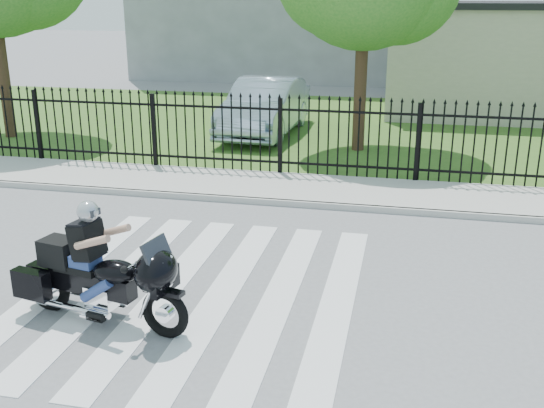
# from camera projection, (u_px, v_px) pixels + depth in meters

# --- Properties ---
(ground) EXTENTS (120.00, 120.00, 0.00)m
(ground) POSITION_uv_depth(u_px,v_px,m) (194.00, 292.00, 8.92)
(ground) COLOR slate
(ground) RESTS_ON ground
(crosswalk) EXTENTS (5.00, 5.50, 0.01)m
(crosswalk) POSITION_uv_depth(u_px,v_px,m) (194.00, 291.00, 8.92)
(crosswalk) COLOR silver
(crosswalk) RESTS_ON ground
(sidewalk) EXTENTS (40.00, 2.00, 0.12)m
(sidewalk) POSITION_uv_depth(u_px,v_px,m) (271.00, 187.00, 13.54)
(sidewalk) COLOR #ADAAA3
(sidewalk) RESTS_ON ground
(curb) EXTENTS (40.00, 0.12, 0.12)m
(curb) POSITION_uv_depth(u_px,v_px,m) (260.00, 201.00, 12.61)
(curb) COLOR #ADAAA3
(curb) RESTS_ON ground
(grass_strip) EXTENTS (40.00, 12.00, 0.02)m
(grass_strip) POSITION_uv_depth(u_px,v_px,m) (318.00, 126.00, 20.04)
(grass_strip) COLOR #365E20
(grass_strip) RESTS_ON ground
(iron_fence) EXTENTS (26.00, 0.04, 1.80)m
(iron_fence) POSITION_uv_depth(u_px,v_px,m) (280.00, 138.00, 14.20)
(iron_fence) COLOR black
(iron_fence) RESTS_ON ground
(building_low) EXTENTS (10.00, 6.00, 3.50)m
(building_low) POSITION_uv_depth(u_px,v_px,m) (538.00, 62.00, 21.79)
(building_low) COLOR beige
(building_low) RESTS_ON ground
(motorcycle_rider) EXTENTS (2.45, 1.13, 1.64)m
(motorcycle_rider) POSITION_uv_depth(u_px,v_px,m) (97.00, 272.00, 7.94)
(motorcycle_rider) COLOR black
(motorcycle_rider) RESTS_ON ground
(parked_car) EXTENTS (1.91, 4.95, 1.61)m
(parked_car) POSITION_uv_depth(u_px,v_px,m) (265.00, 107.00, 18.57)
(parked_car) COLOR #A4B7CE
(parked_car) RESTS_ON grass_strip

